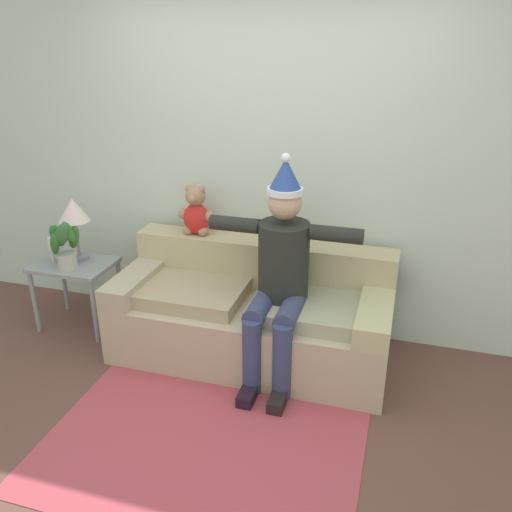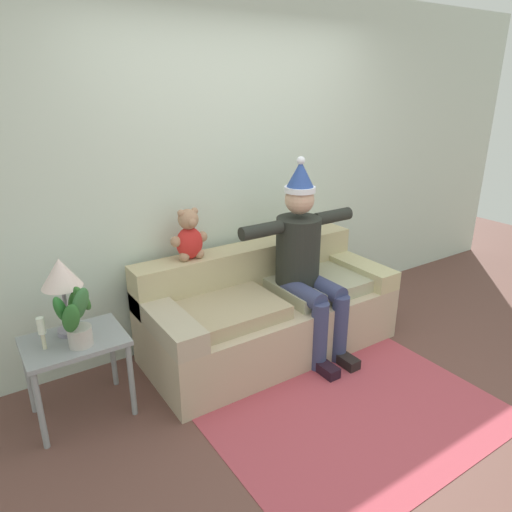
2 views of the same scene
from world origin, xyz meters
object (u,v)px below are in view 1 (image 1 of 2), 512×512
(couch, at_px, (253,313))
(teddy_bear, at_px, (196,212))
(table_lamp, at_px, (74,213))
(side_table, at_px, (75,273))
(person_seated, at_px, (280,270))
(potted_plant, at_px, (65,244))
(candle_tall, at_px, (51,246))

(couch, distance_m, teddy_bear, 0.86)
(teddy_bear, xyz_separation_m, table_lamp, (-0.93, -0.19, -0.03))
(side_table, bearing_deg, person_seated, -4.80)
(potted_plant, height_order, candle_tall, potted_plant)
(potted_plant, bearing_deg, side_table, 100.40)
(couch, height_order, side_table, couch)
(teddy_bear, height_order, candle_tall, teddy_bear)
(couch, relative_size, teddy_bear, 5.11)
(person_seated, bearing_deg, teddy_bear, 151.12)
(table_lamp, bearing_deg, person_seated, -7.76)
(couch, relative_size, candle_tall, 9.65)
(couch, relative_size, person_seated, 1.29)
(side_table, bearing_deg, table_lamp, 90.98)
(couch, distance_m, side_table, 1.46)
(couch, relative_size, side_table, 3.29)
(side_table, xyz_separation_m, potted_plant, (0.02, -0.09, 0.28))
(couch, xyz_separation_m, candle_tall, (-1.62, -0.04, 0.35))
(couch, xyz_separation_m, person_seated, (0.23, -0.16, 0.44))
(couch, distance_m, potted_plant, 1.50)
(couch, distance_m, table_lamp, 1.58)
(side_table, relative_size, candle_tall, 2.93)
(couch, bearing_deg, person_seated, -33.98)
(teddy_bear, bearing_deg, candle_tall, -164.95)
(potted_plant, bearing_deg, teddy_bear, 22.00)
(potted_plant, xyz_separation_m, candle_tall, (-0.18, 0.07, -0.07))
(couch, bearing_deg, candle_tall, -178.71)
(person_seated, xyz_separation_m, table_lamp, (-1.69, 0.23, 0.16))
(person_seated, xyz_separation_m, side_table, (-1.69, 0.14, -0.30))
(table_lamp, distance_m, potted_plant, 0.26)
(teddy_bear, distance_m, side_table, 1.09)
(person_seated, bearing_deg, candle_tall, 176.24)
(person_seated, bearing_deg, side_table, 175.20)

